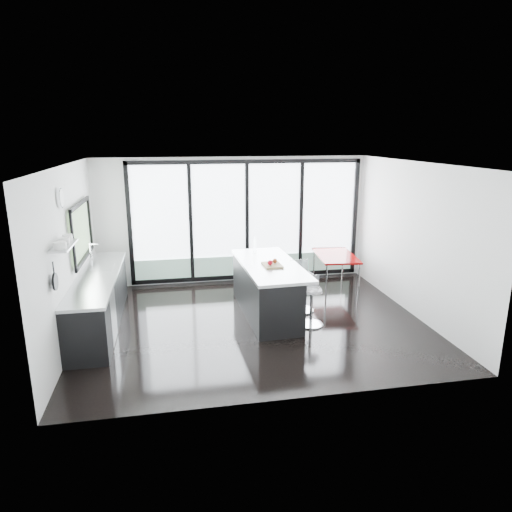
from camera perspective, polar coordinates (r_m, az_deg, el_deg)
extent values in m
cube|color=black|center=(8.26, -0.30, -8.29)|extent=(6.00, 5.00, 0.00)
cube|color=white|center=(7.61, -0.33, 11.47)|extent=(6.00, 5.00, 0.00)
cube|color=silver|center=(10.23, -2.84, 4.45)|extent=(6.00, 0.00, 2.80)
cube|color=white|center=(10.25, -1.15, 4.48)|extent=(5.00, 0.02, 2.50)
cube|color=slate|center=(10.45, -1.09, -1.12)|extent=(5.00, 0.02, 0.44)
cube|color=black|center=(10.08, -8.16, 4.16)|extent=(0.08, 0.04, 2.50)
cube|color=black|center=(10.21, -1.12, 4.44)|extent=(0.08, 0.04, 2.50)
cube|color=black|center=(10.49, 5.65, 4.65)|extent=(0.08, 0.04, 2.50)
cube|color=silver|center=(5.48, 4.42, -4.95)|extent=(6.00, 0.00, 2.80)
cube|color=silver|center=(7.87, -22.33, 0.12)|extent=(0.00, 5.00, 2.80)
cube|color=#67855C|center=(8.68, -21.14, 2.90)|extent=(0.02, 1.60, 0.90)
cube|color=#AAADAF|center=(6.95, -22.90, 1.20)|extent=(0.25, 0.80, 0.03)
cylinder|color=white|center=(7.40, -23.27, 6.67)|extent=(0.04, 0.30, 0.30)
cylinder|color=black|center=(6.69, -23.82, -2.96)|extent=(0.03, 0.24, 0.24)
cube|color=silver|center=(8.85, 19.18, 1.97)|extent=(0.00, 5.00, 2.80)
cube|color=black|center=(8.46, -19.01, -5.41)|extent=(0.65, 3.20, 0.87)
cube|color=#AAADAF|center=(8.32, -19.28, -2.44)|extent=(0.69, 3.24, 0.05)
cube|color=#AAADAF|center=(8.80, -18.83, -1.48)|extent=(0.45, 0.48, 0.06)
cylinder|color=silver|center=(8.76, -19.93, 0.02)|extent=(0.02, 0.02, 0.44)
cube|color=#AAADAF|center=(7.73, -17.43, -7.34)|extent=(0.03, 0.60, 0.80)
cube|color=black|center=(8.49, 1.17, -4.31)|extent=(0.89, 2.35, 0.92)
cube|color=#AAADAF|center=(8.37, 1.75, -1.13)|extent=(1.10, 2.43, 0.05)
cube|color=tan|center=(8.21, 2.04, -1.14)|extent=(0.33, 0.44, 0.03)
sphere|color=#A20716|center=(8.13, 1.78, -0.84)|extent=(0.10, 0.10, 0.10)
sphere|color=maroon|center=(8.26, 2.37, -0.61)|extent=(0.09, 0.09, 0.09)
cylinder|color=silver|center=(9.04, -0.17, 1.25)|extent=(0.08, 0.08, 0.30)
cylinder|color=silver|center=(8.08, 6.91, -6.36)|extent=(0.45, 0.45, 0.68)
cylinder|color=silver|center=(8.69, 5.73, -4.52)|extent=(0.53, 0.53, 0.75)
cube|color=maroon|center=(10.15, 9.85, -1.84)|extent=(0.92, 1.45, 0.73)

